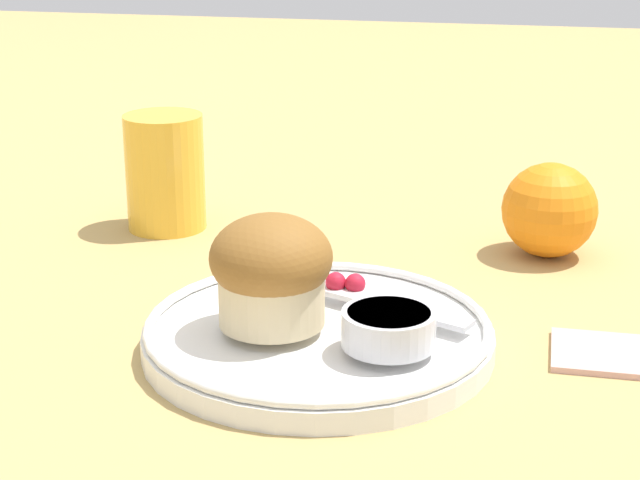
{
  "coord_description": "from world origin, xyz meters",
  "views": [
    {
      "loc": [
        0.14,
        -0.62,
        0.28
      ],
      "look_at": [
        0.01,
        0.02,
        0.06
      ],
      "focal_mm": 60.0,
      "sensor_mm": 36.0,
      "label": 1
    }
  ],
  "objects_px": {
    "muffin": "(271,271)",
    "butter_knife": "(339,292)",
    "orange_fruit": "(550,210)",
    "juice_glass": "(165,172)"
  },
  "relations": [
    {
      "from": "muffin",
      "to": "butter_knife",
      "type": "xyz_separation_m",
      "value": [
        0.03,
        0.05,
        -0.03
      ]
    },
    {
      "from": "butter_knife",
      "to": "orange_fruit",
      "type": "relative_size",
      "value": 2.49
    },
    {
      "from": "muffin",
      "to": "butter_knife",
      "type": "bearing_deg",
      "value": 59.79
    },
    {
      "from": "muffin",
      "to": "juice_glass",
      "type": "xyz_separation_m",
      "value": [
        -0.15,
        0.22,
        -0.01
      ]
    },
    {
      "from": "orange_fruit",
      "to": "muffin",
      "type": "bearing_deg",
      "value": -127.12
    },
    {
      "from": "butter_knife",
      "to": "juice_glass",
      "type": "distance_m",
      "value": 0.25
    },
    {
      "from": "butter_knife",
      "to": "muffin",
      "type": "bearing_deg",
      "value": -96.62
    },
    {
      "from": "muffin",
      "to": "butter_knife",
      "type": "distance_m",
      "value": 0.07
    },
    {
      "from": "butter_knife",
      "to": "juice_glass",
      "type": "height_order",
      "value": "juice_glass"
    },
    {
      "from": "orange_fruit",
      "to": "juice_glass",
      "type": "relative_size",
      "value": 0.76
    }
  ]
}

